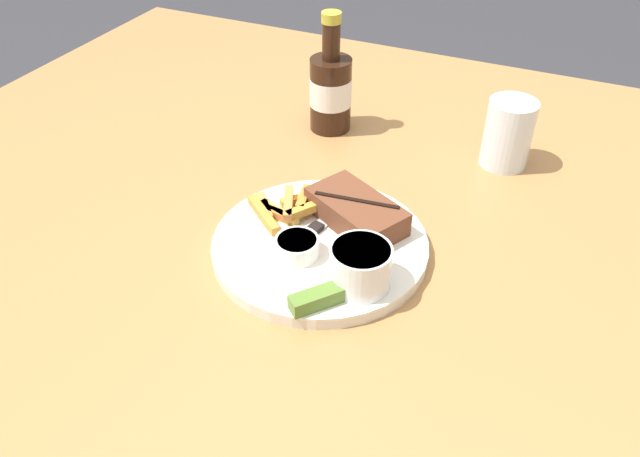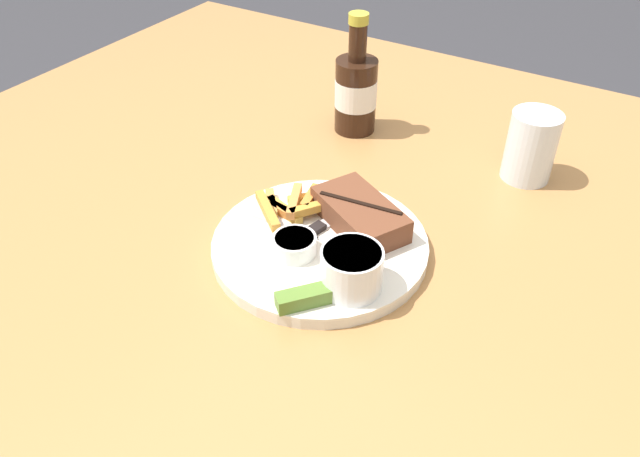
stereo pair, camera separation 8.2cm
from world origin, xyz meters
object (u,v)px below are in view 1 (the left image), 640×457
at_px(pickle_spear, 318,298).
at_px(fork_utensil, 270,225).
at_px(knife_utensil, 324,222).
at_px(coleslaw_cup, 361,265).
at_px(dipping_sauce_cup, 297,246).
at_px(dinner_plate, 320,245).
at_px(drinking_glass, 508,133).
at_px(beer_bottle, 331,89).
at_px(steak_portion, 356,211).

bearing_deg(pickle_spear, fork_utensil, 137.87).
xyz_separation_m(pickle_spear, knife_utensil, (-0.06, 0.15, -0.01)).
bearing_deg(coleslaw_cup, dipping_sauce_cup, 169.44).
distance_m(dinner_plate, fork_utensil, 0.08).
bearing_deg(drinking_glass, dinner_plate, -119.07).
xyz_separation_m(dinner_plate, fork_utensil, (-0.08, 0.00, 0.01)).
bearing_deg(fork_utensil, coleslaw_cup, -19.56).
xyz_separation_m(dinner_plate, knife_utensil, (-0.01, 0.04, 0.01)).
xyz_separation_m(dinner_plate, beer_bottle, (-0.12, 0.32, 0.06)).
bearing_deg(knife_utensil, pickle_spear, -145.20).
relative_size(coleslaw_cup, knife_utensil, 0.46).
height_order(steak_portion, drinking_glass, drinking_glass).
height_order(dinner_plate, dipping_sauce_cup, dipping_sauce_cup).
bearing_deg(fork_utensil, drinking_glass, 52.26).
distance_m(dipping_sauce_cup, knife_utensil, 0.08).
distance_m(steak_portion, knife_utensil, 0.05).
distance_m(coleslaw_cup, fork_utensil, 0.17).
xyz_separation_m(coleslaw_cup, knife_utensil, (-0.09, 0.09, -0.03)).
height_order(knife_utensil, beer_bottle, beer_bottle).
bearing_deg(steak_portion, dipping_sauce_cup, -114.32).
xyz_separation_m(coleslaw_cup, beer_bottle, (-0.20, 0.37, 0.02)).
relative_size(pickle_spear, knife_utensil, 0.41).
xyz_separation_m(dipping_sauce_cup, drinking_glass, (0.19, 0.36, 0.02)).
bearing_deg(dinner_plate, steak_portion, 63.56).
bearing_deg(knife_utensil, steak_portion, -47.19).
bearing_deg(dipping_sauce_cup, coleslaw_cup, -10.56).
relative_size(dinner_plate, dipping_sauce_cup, 5.02).
xyz_separation_m(fork_utensil, knife_utensil, (0.07, 0.04, 0.00)).
bearing_deg(coleslaw_cup, dinner_plate, 144.56).
xyz_separation_m(fork_utensil, drinking_glass, (0.25, 0.32, 0.03)).
bearing_deg(drinking_glass, knife_utensil, -123.39).
xyz_separation_m(knife_utensil, beer_bottle, (-0.11, 0.28, 0.05)).
bearing_deg(dinner_plate, fork_utensil, 179.34).
bearing_deg(drinking_glass, beer_bottle, -178.75).
height_order(dipping_sauce_cup, drinking_glass, drinking_glass).
distance_m(dinner_plate, beer_bottle, 0.34).
relative_size(dinner_plate, knife_utensil, 1.76).
bearing_deg(pickle_spear, beer_bottle, 111.67).
relative_size(steak_portion, fork_utensil, 1.17).
relative_size(coleslaw_cup, fork_utensil, 0.56).
relative_size(steak_portion, pickle_spear, 2.34).
height_order(dipping_sauce_cup, knife_utensil, dipping_sauce_cup).
xyz_separation_m(beer_bottle, drinking_glass, (0.30, 0.01, -0.02)).
bearing_deg(knife_utensil, dinner_plate, -151.30).
distance_m(fork_utensil, drinking_glass, 0.41).
bearing_deg(dipping_sauce_cup, pickle_spear, -49.20).
height_order(pickle_spear, fork_utensil, pickle_spear).
height_order(dinner_plate, beer_bottle, beer_bottle).
distance_m(steak_portion, dipping_sauce_cup, 0.11).
xyz_separation_m(steak_portion, pickle_spear, (0.02, -0.17, -0.01)).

